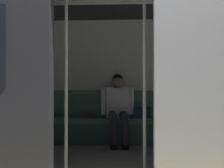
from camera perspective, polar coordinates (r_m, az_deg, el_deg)
train_car at (r=3.95m, az=-1.35°, el=7.35°), size 6.40×2.69×2.26m
bench_seat at (r=4.95m, az=0.24°, el=-7.70°), size 2.99×0.44×0.43m
person_seated at (r=4.86m, az=1.14°, el=-3.97°), size 0.55×0.70×1.16m
handbag at (r=4.95m, az=5.88°, el=-5.52°), size 0.26×0.15×0.17m
book at (r=5.02m, az=-4.00°, el=-6.27°), size 0.16×0.23×0.03m
grab_pole_door at (r=3.16m, az=-8.86°, el=1.51°), size 0.04×0.04×2.12m
grab_pole_far at (r=3.14m, az=6.29°, el=1.52°), size 0.04×0.04×2.12m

